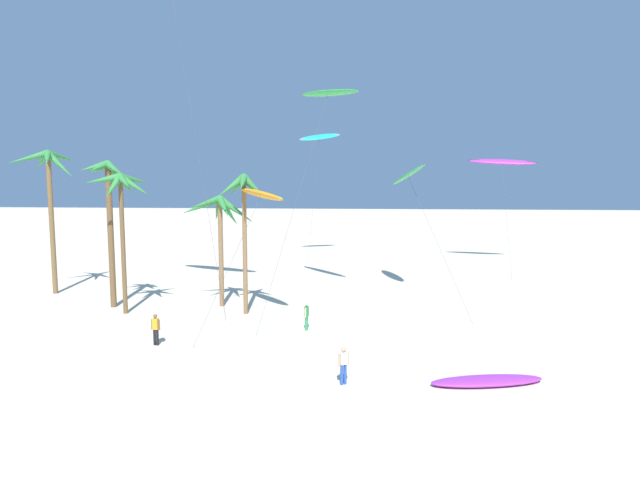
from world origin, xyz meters
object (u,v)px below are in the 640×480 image
object	(u,v)px
flying_kite_5	(502,162)
palm_tree_1	(108,189)
flying_kite_1	(320,137)
grounded_kite_0	(487,381)
palm_tree_2	(122,192)
person_mid_field	(156,328)
flying_kite_3	(261,194)
person_foreground_walker	(343,364)
flying_kite_0	(328,93)
flying_kite_2	(408,175)
palm_tree_4	(219,214)
person_near_left	(306,315)
palm_tree_0	(49,176)
palm_tree_3	(243,197)

from	to	relation	value
flying_kite_5	palm_tree_1	bearing A→B (deg)	-145.30
flying_kite_1	grounded_kite_0	world-z (taller)	flying_kite_1
palm_tree_2	person_mid_field	xyz separation A→B (m)	(4.57, -6.50, -7.02)
flying_kite_3	grounded_kite_0	bearing A→B (deg)	-39.52
flying_kite_3	person_foreground_walker	bearing A→B (deg)	-61.66
flying_kite_0	flying_kite_3	xyz separation A→B (m)	(-3.64, -6.69, -6.97)
flying_kite_5	grounded_kite_0	bearing A→B (deg)	-104.15
palm_tree_1	person_mid_field	world-z (taller)	palm_tree_1
flying_kite_2	grounded_kite_0	world-z (taller)	flying_kite_2
palm_tree_4	flying_kite_2	world-z (taller)	flying_kite_2
person_mid_field	grounded_kite_0	bearing A→B (deg)	-14.37
palm_tree_1	grounded_kite_0	distance (m)	26.96
person_near_left	flying_kite_1	bearing A→B (deg)	93.21
palm_tree_2	flying_kite_3	distance (m)	9.35
palm_tree_0	palm_tree_3	distance (m)	16.79
flying_kite_1	person_near_left	size ratio (longest dim) A/B	8.48
flying_kite_5	flying_kite_2	bearing A→B (deg)	-125.57
flying_kite_5	person_foreground_walker	size ratio (longest dim) A/B	6.62
palm_tree_3	person_near_left	distance (m)	8.82
flying_kite_0	flying_kite_3	distance (m)	10.33
palm_tree_2	person_foreground_walker	bearing A→B (deg)	-37.25
person_near_left	person_mid_field	distance (m)	8.46
flying_kite_3	person_mid_field	xyz separation A→B (m)	(-4.72, -5.42, -6.96)
flying_kite_5	palm_tree_3	bearing A→B (deg)	-133.79
grounded_kite_0	person_near_left	size ratio (longest dim) A/B	3.13
flying_kite_2	person_mid_field	xyz separation A→B (m)	(-14.30, -14.87, -8.14)
palm_tree_4	flying_kite_0	distance (m)	11.56
flying_kite_0	flying_kite_2	world-z (taller)	flying_kite_0
palm_tree_4	flying_kite_0	xyz separation A→B (m)	(7.23, 3.14, 8.45)
flying_kite_2	palm_tree_4	bearing A→B (deg)	-155.89
palm_tree_0	palm_tree_2	xyz separation A→B (m)	(8.17, -5.55, -1.04)
person_foreground_walker	flying_kite_2	bearing A→B (deg)	78.12
person_near_left	palm_tree_4	bearing A→B (deg)	140.29
flying_kite_0	flying_kite_1	xyz separation A→B (m)	(-2.31, 20.73, -1.55)
palm_tree_1	flying_kite_1	bearing A→B (deg)	63.56
flying_kite_0	flying_kite_2	size ratio (longest dim) A/B	1.22
palm_tree_2	grounded_kite_0	bearing A→B (deg)	-27.06
palm_tree_0	person_foreground_walker	world-z (taller)	palm_tree_0
flying_kite_2	flying_kite_1	bearing A→B (deg)	114.68
palm_tree_3	grounded_kite_0	xyz separation A→B (m)	(13.13, -11.30, -7.46)
palm_tree_1	grounded_kite_0	bearing A→B (deg)	-28.62
palm_tree_0	palm_tree_4	xyz separation A→B (m)	(13.87, -3.08, -2.58)
palm_tree_2	palm_tree_3	xyz separation A→B (m)	(7.81, 0.60, -0.33)
palm_tree_2	palm_tree_3	distance (m)	7.84
palm_tree_0	flying_kite_2	distance (m)	27.19
person_mid_field	palm_tree_2	bearing A→B (deg)	125.10
flying_kite_1	person_mid_field	bearing A→B (deg)	-100.43
flying_kite_1	flying_kite_0	bearing A→B (deg)	-83.63
flying_kite_1	palm_tree_3	bearing A→B (deg)	-96.21
flying_kite_2	person_mid_field	size ratio (longest dim) A/B	7.45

